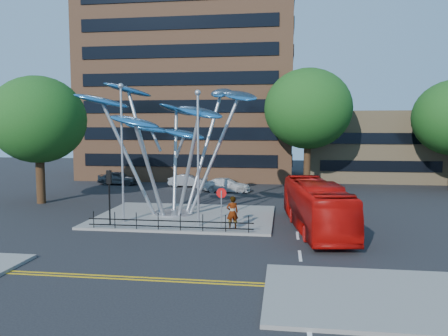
# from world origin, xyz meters

# --- Properties ---
(ground) EXTENTS (120.00, 120.00, 0.00)m
(ground) POSITION_xyz_m (0.00, 0.00, 0.00)
(ground) COLOR black
(ground) RESTS_ON ground
(traffic_island) EXTENTS (12.00, 9.00, 0.15)m
(traffic_island) POSITION_xyz_m (-1.00, 6.00, 0.07)
(traffic_island) COLOR slate
(traffic_island) RESTS_ON ground
(pavement_right) EXTENTS (12.00, 6.00, 0.15)m
(pavement_right) POSITION_xyz_m (11.00, -7.00, 0.07)
(pavement_right) COLOR slate
(pavement_right) RESTS_ON ground
(double_yellow_near) EXTENTS (40.00, 0.12, 0.01)m
(double_yellow_near) POSITION_xyz_m (0.00, -6.00, 0.01)
(double_yellow_near) COLOR gold
(double_yellow_near) RESTS_ON ground
(double_yellow_far) EXTENTS (40.00, 0.12, 0.01)m
(double_yellow_far) POSITION_xyz_m (0.00, -6.30, 0.01)
(double_yellow_far) COLOR gold
(double_yellow_far) RESTS_ON ground
(brick_tower) EXTENTS (25.00, 15.00, 30.00)m
(brick_tower) POSITION_xyz_m (-6.00, 32.00, 15.00)
(brick_tower) COLOR brown
(brick_tower) RESTS_ON ground
(low_building_near) EXTENTS (15.00, 8.00, 8.00)m
(low_building_near) POSITION_xyz_m (16.00, 30.00, 4.00)
(low_building_near) COLOR tan
(low_building_near) RESTS_ON ground
(tree_right) EXTENTS (8.80, 8.80, 12.11)m
(tree_right) POSITION_xyz_m (8.00, 22.00, 8.04)
(tree_right) COLOR black
(tree_right) RESTS_ON ground
(tree_left) EXTENTS (7.60, 7.60, 10.32)m
(tree_left) POSITION_xyz_m (-14.00, 10.00, 6.79)
(tree_left) COLOR black
(tree_left) RESTS_ON ground
(leaf_sculpture) EXTENTS (12.72, 9.54, 9.51)m
(leaf_sculpture) POSITION_xyz_m (-2.07, 6.68, 6.87)
(leaf_sculpture) COLOR #9EA0A5
(leaf_sculpture) RESTS_ON traffic_island
(street_lamp_left) EXTENTS (0.36, 0.36, 8.80)m
(street_lamp_left) POSITION_xyz_m (-4.50, 3.50, 5.36)
(street_lamp_left) COLOR #9EA0A5
(street_lamp_left) RESTS_ON traffic_island
(street_lamp_right) EXTENTS (0.36, 0.36, 8.30)m
(street_lamp_right) POSITION_xyz_m (0.50, 3.00, 5.09)
(street_lamp_right) COLOR #9EA0A5
(street_lamp_right) RESTS_ON traffic_island
(traffic_light_island) EXTENTS (0.28, 0.18, 3.42)m
(traffic_light_island) POSITION_xyz_m (-5.00, 2.50, 2.61)
(traffic_light_island) COLOR black
(traffic_light_island) RESTS_ON traffic_island
(no_entry_sign_island) EXTENTS (0.60, 0.10, 2.45)m
(no_entry_sign_island) POSITION_xyz_m (2.00, 2.52, 1.82)
(no_entry_sign_island) COLOR #9EA0A5
(no_entry_sign_island) RESTS_ON traffic_island
(pedestrian_railing_front) EXTENTS (10.00, 0.06, 1.00)m
(pedestrian_railing_front) POSITION_xyz_m (-1.00, 1.70, 0.55)
(pedestrian_railing_front) COLOR black
(pedestrian_railing_front) RESTS_ON traffic_island
(red_bus) EXTENTS (3.86, 10.86, 2.96)m
(red_bus) POSITION_xyz_m (7.63, 3.51, 1.48)
(red_bus) COLOR #B80C08
(red_bus) RESTS_ON ground
(pedestrian) EXTENTS (0.84, 0.69, 1.98)m
(pedestrian) POSITION_xyz_m (2.66, 2.50, 1.14)
(pedestrian) COLOR gray
(pedestrian) RESTS_ON traffic_island
(parked_car_left) EXTENTS (4.41, 1.95, 1.47)m
(parked_car_left) POSITION_xyz_m (-12.07, 21.89, 0.74)
(parked_car_left) COLOR #414449
(parked_car_left) RESTS_ON ground
(parked_car_mid) EXTENTS (4.01, 1.51, 1.31)m
(parked_car_mid) POSITION_xyz_m (-4.24, 21.24, 0.65)
(parked_car_mid) COLOR #A4A6AC
(parked_car_mid) RESTS_ON ground
(parked_car_right) EXTENTS (4.57, 1.87, 1.33)m
(parked_car_right) POSITION_xyz_m (0.26, 18.23, 0.66)
(parked_car_right) COLOR silver
(parked_car_right) RESTS_ON ground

